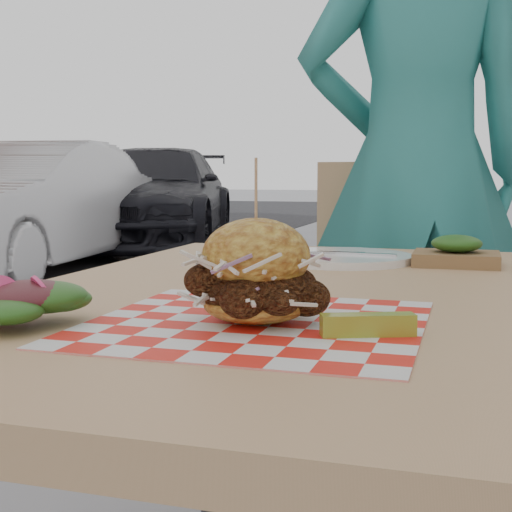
# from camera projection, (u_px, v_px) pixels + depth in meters

# --- Properties ---
(diner) EXTENTS (0.78, 0.62, 1.86)m
(diner) POSITION_uv_depth(u_px,v_px,m) (417.00, 168.00, 2.00)
(diner) COLOR teal
(diner) RESTS_ON ground
(car_white) EXTENTS (1.71, 3.83, 1.22)m
(car_white) POSITION_uv_depth(u_px,v_px,m) (22.00, 207.00, 6.54)
(car_white) COLOR silver
(car_white) RESTS_ON ground
(car_dark) EXTENTS (2.81, 4.68, 1.27)m
(car_dark) POSITION_uv_depth(u_px,v_px,m) (153.00, 196.00, 9.23)
(car_dark) COLOR black
(car_dark) RESTS_ON ground
(patio_table) EXTENTS (0.80, 1.20, 0.75)m
(patio_table) POSITION_uv_depth(u_px,v_px,m) (299.00, 342.00, 1.03)
(patio_table) COLOR tan
(patio_table) RESTS_ON ground
(patio_chair) EXTENTS (0.48, 0.49, 0.95)m
(patio_chair) POSITION_uv_depth(u_px,v_px,m) (387.00, 304.00, 1.99)
(patio_chair) COLOR tan
(patio_chair) RESTS_ON ground
(paper_liner) EXTENTS (0.36, 0.36, 0.00)m
(paper_liner) POSITION_uv_depth(u_px,v_px,m) (256.00, 323.00, 0.78)
(paper_liner) COLOR red
(paper_liner) RESTS_ON patio_table
(sandwich) EXTENTS (0.16, 0.16, 0.18)m
(sandwich) POSITION_uv_depth(u_px,v_px,m) (256.00, 277.00, 0.78)
(sandwich) COLOR gold
(sandwich) RESTS_ON paper_liner
(pickle_spear) EXTENTS (0.10, 0.06, 0.02)m
(pickle_spear) POSITION_uv_depth(u_px,v_px,m) (368.00, 325.00, 0.72)
(pickle_spear) COLOR olive
(pickle_spear) RESTS_ON paper_liner
(side_salad) EXTENTS (0.14, 0.13, 0.05)m
(side_salad) POSITION_uv_depth(u_px,v_px,m) (22.00, 314.00, 0.76)
(side_salad) COLOR #3F1419
(side_salad) RESTS_ON patio_table
(place_setting) EXTENTS (0.27, 0.27, 0.02)m
(place_setting) POSITION_uv_depth(u_px,v_px,m) (341.00, 258.00, 1.34)
(place_setting) COLOR white
(place_setting) RESTS_ON patio_table
(kraft_tray) EXTENTS (0.15, 0.12, 0.06)m
(kraft_tray) POSITION_uv_depth(u_px,v_px,m) (456.00, 253.00, 1.28)
(kraft_tray) COLOR brown
(kraft_tray) RESTS_ON patio_table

